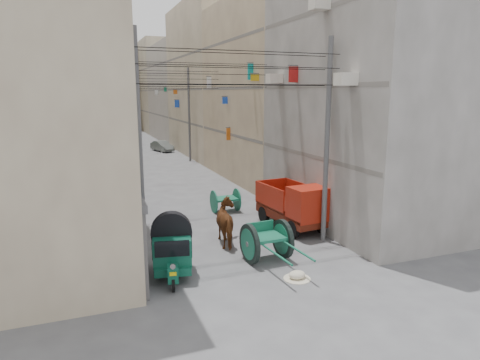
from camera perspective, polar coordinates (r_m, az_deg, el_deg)
name	(u,v)px	position (r m, az deg, el deg)	size (l,w,h in m)	color
ground	(325,333)	(11.61, 11.32, -19.38)	(140.00, 140.00, 0.00)	#4C4C4E
building_row_left	(44,86)	(42.56, -24.64, 11.28)	(8.00, 62.00, 14.00)	#BFAF91
building_row_right	(216,87)	(44.56, -3.22, 12.26)	(8.00, 62.00, 14.00)	#A39D99
end_cap_building	(111,89)	(74.56, -16.87, 11.55)	(22.00, 10.00, 13.00)	#B6AD90
shutters_left	(121,196)	(19.31, -15.58, -2.13)	(0.18, 14.40, 2.88)	#4E4F54
signboards	(161,129)	(30.60, -10.46, 6.72)	(8.22, 40.52, 5.67)	#CE6018
ac_units	(309,55)	(18.49, 9.24, 16.11)	(0.70, 6.55, 3.35)	beige
utility_poles	(175,125)	(26.01, -8.61, 7.21)	(7.40, 22.20, 8.00)	#505052
overhead_cables	(184,76)	(23.41, -7.43, 13.54)	(7.40, 22.52, 1.12)	black
auto_rickshaw	(172,247)	(14.29, -9.05, -8.87)	(1.64, 2.42, 1.65)	black
tonga_cart	(267,241)	(15.43, 3.56, -8.07)	(1.57, 3.24, 1.43)	black
mini_truck	(297,208)	(18.81, 7.66, -3.70)	(2.03, 3.87, 2.09)	black
second_cart	(225,200)	(21.61, -1.96, -2.67)	(1.31, 1.16, 1.15)	#155D44
feed_sack	(297,275)	(14.30, 7.62, -12.43)	(0.55, 0.44, 0.28)	beige
horse	(229,223)	(17.02, -1.50, -5.69)	(0.95, 2.08, 1.75)	maroon
distant_car_white	(130,160)	(35.50, -14.41, 2.62)	(1.46, 3.62, 1.23)	silver
distant_car_grey	(162,146)	(44.56, -10.34, 4.46)	(1.14, 3.26, 1.07)	#575C59
distant_car_green	(126,143)	(47.66, -14.98, 4.81)	(1.75, 4.32, 1.25)	#216238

